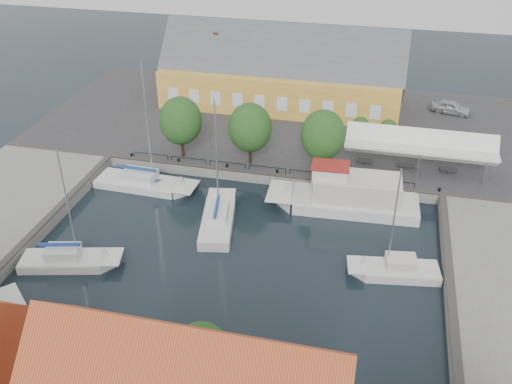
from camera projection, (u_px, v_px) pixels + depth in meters
The scene contains 15 objects.
ground at pixel (239, 245), 46.53m from camera, with size 140.00×140.00×0.00m, color black.
north_quay at pixel (290, 125), 65.44m from camera, with size 56.00×26.00×1.00m, color #2D2D30.
quay_edge_fittings at pixel (253, 203), 49.93m from camera, with size 56.00×24.72×0.40m.
warehouse at pixel (278, 75), 68.38m from camera, with size 28.56×14.00×9.55m.
tent_canopy at pixel (420, 145), 53.96m from camera, with size 14.00×4.00×2.83m.
quay_trees at pixel (250, 128), 54.40m from camera, with size 18.20×4.20×6.30m.
car_silver at pixel (451, 107), 66.70m from camera, with size 1.81×4.50×1.53m, color #B4B7BD.
car_red at pixel (245, 123), 62.96m from camera, with size 1.53×4.38×1.44m, color #4E1C12.
center_sailboat at pixel (218, 221), 48.86m from camera, with size 4.06×8.78×11.79m.
trawler at pixel (349, 198), 50.77m from camera, with size 13.82×4.70×5.00m.
east_boat_b at pixel (396, 272), 43.11m from camera, with size 7.20×3.29×9.72m.
west_boat_a at pixel (144, 184), 54.32m from camera, with size 10.12×3.22×13.02m.
west_boat_d at pixel (69, 262), 44.14m from camera, with size 8.12×4.17×10.61m.
launch_sw at pixel (11, 311), 39.68m from camera, with size 5.25×4.99×0.98m.
launch_nw at pixel (149, 182), 55.12m from camera, with size 4.80×4.06×0.88m.
Camera 1 is at (9.97, -36.29, 27.73)m, focal length 40.00 mm.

